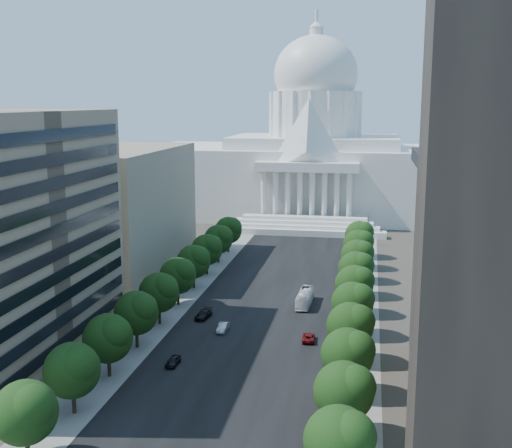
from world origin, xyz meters
The scene contains 35 objects.
road_asphalt centered at (0.00, 90.00, 0.00)m, with size 30.00×260.00×0.01m, color black.
sidewalk_left centered at (-19.00, 90.00, 0.00)m, with size 8.00×260.00×0.02m, color gray.
sidewalk_right centered at (19.00, 90.00, 0.00)m, with size 8.00×260.00×0.02m, color gray.
capitol centered at (0.00, 184.89, 20.01)m, with size 120.00×56.00×73.00m.
office_block_left_far centered at (-48.00, 100.00, 15.00)m, with size 38.00×52.00×30.00m, color gray.
tree_l_a centered at (-17.66, 11.81, 6.45)m, with size 7.79×7.60×9.97m.
tree_l_b centered at (-17.66, 23.81, 6.45)m, with size 7.79×7.60×9.97m.
tree_l_c centered at (-17.66, 35.81, 6.45)m, with size 7.79×7.60×9.97m.
tree_l_d centered at (-17.66, 47.81, 6.45)m, with size 7.79×7.60×9.97m.
tree_l_e centered at (-17.66, 59.81, 6.45)m, with size 7.79×7.60×9.97m.
tree_l_f centered at (-17.66, 71.81, 6.45)m, with size 7.79×7.60×9.97m.
tree_l_g centered at (-17.66, 83.81, 6.45)m, with size 7.79×7.60×9.97m.
tree_l_h centered at (-17.66, 95.81, 6.45)m, with size 7.79×7.60×9.97m.
tree_l_i centered at (-17.66, 107.81, 6.45)m, with size 7.79×7.60×9.97m.
tree_l_j centered at (-17.66, 119.81, 6.45)m, with size 7.79×7.60×9.97m.
tree_r_a centered at (18.34, 11.81, 6.45)m, with size 7.79×7.60×9.97m.
tree_r_b centered at (18.34, 23.81, 6.45)m, with size 7.79×7.60×9.97m.
tree_r_c centered at (18.34, 35.81, 6.45)m, with size 7.79×7.60×9.97m.
tree_r_d centered at (18.34, 47.81, 6.45)m, with size 7.79×7.60×9.97m.
tree_r_e centered at (18.34, 59.81, 6.45)m, with size 7.79×7.60×9.97m.
tree_r_f centered at (18.34, 71.81, 6.45)m, with size 7.79×7.60×9.97m.
tree_r_g centered at (18.34, 83.81, 6.45)m, with size 7.79×7.60×9.97m.
tree_r_h centered at (18.34, 95.81, 6.45)m, with size 7.79×7.60×9.97m.
tree_r_i centered at (18.34, 107.81, 6.45)m, with size 7.79×7.60×9.97m.
tree_r_j centered at (18.34, 119.81, 6.45)m, with size 7.79×7.60×9.97m.
streetlight_b centered at (19.90, 35.00, 5.82)m, with size 2.61×0.44×9.00m.
streetlight_c centered at (19.90, 60.00, 5.82)m, with size 2.61×0.44×9.00m.
streetlight_d centered at (19.90, 85.00, 5.82)m, with size 2.61×0.44×9.00m.
streetlight_e centered at (19.90, 110.00, 5.82)m, with size 2.61×0.44×9.00m.
streetlight_f centered at (19.90, 135.00, 5.82)m, with size 2.61×0.44×9.00m.
car_dark_a centered at (-9.64, 41.71, 0.70)m, with size 1.65×4.10×1.40m, color black.
car_silver centered at (-5.29, 58.18, 0.74)m, with size 1.56×4.47×1.47m, color #A8ABAF.
car_red centered at (10.63, 56.06, 0.64)m, with size 2.13×4.63×1.29m, color #650B0E.
car_dark_b centered at (-10.62, 64.47, 0.77)m, with size 2.15×5.28×1.53m, color black.
city_bus centered at (7.93, 76.24, 1.53)m, with size 2.57×10.96×3.05m, color silver.
Camera 1 is at (20.31, -50.77, 41.48)m, focal length 45.00 mm.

